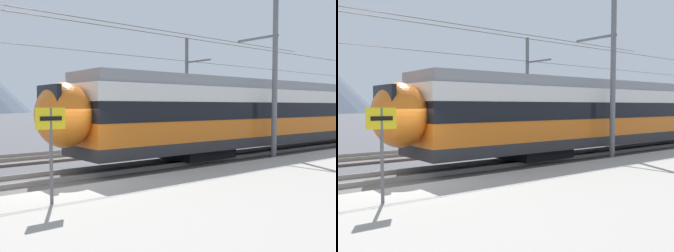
{
  "view_description": "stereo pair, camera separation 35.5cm",
  "coord_description": "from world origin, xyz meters",
  "views": [
    {
      "loc": [
        -4.84,
        -11.07,
        2.6
      ],
      "look_at": [
        6.67,
        2.97,
        1.63
      ],
      "focal_mm": 40.77,
      "sensor_mm": 36.0,
      "label": 1
    },
    {
      "loc": [
        -4.56,
        -11.3,
        2.6
      ],
      "look_at": [
        6.67,
        2.97,
        1.63
      ],
      "focal_mm": 40.77,
      "sensor_mm": 36.0,
      "label": 2
    }
  ],
  "objects": [
    {
      "name": "train_near_platform",
      "position": [
        15.62,
        1.28,
        2.23
      ],
      "size": [
        31.46,
        2.91,
        4.27
      ],
      "color": "#2D2D30",
      "rests_on": "track_near"
    },
    {
      "name": "ground_plane",
      "position": [
        0.0,
        0.0,
        0.0
      ],
      "size": [
        400.0,
        400.0,
        0.0
      ],
      "primitive_type": "plane",
      "color": "#4C4C51"
    },
    {
      "name": "platform_slab",
      "position": [
        0.0,
        -5.24,
        0.16
      ],
      "size": [
        120.0,
        8.36,
        0.32
      ],
      "primitive_type": "cube",
      "color": "#A39E93",
      "rests_on": "ground"
    },
    {
      "name": "catenary_mast_far_side",
      "position": [
        13.59,
        9.1,
        3.91
      ],
      "size": [
        44.33,
        2.52,
        7.42
      ],
      "color": "slate",
      "rests_on": "ground"
    },
    {
      "name": "track_near",
      "position": [
        0.0,
        1.28,
        0.07
      ],
      "size": [
        120.0,
        3.0,
        0.28
      ],
      "color": "#5B5651",
      "rests_on": "ground"
    },
    {
      "name": "train_far_track",
      "position": [
        28.58,
        7.06,
        2.22
      ],
      "size": [
        24.25,
        2.99,
        4.27
      ],
      "color": "#2D2D30",
      "rests_on": "track_far"
    },
    {
      "name": "catenary_mast_mid",
      "position": [
        9.93,
        -0.57,
        4.15
      ],
      "size": [
        44.33,
        2.3,
        8.0
      ],
      "color": "slate",
      "rests_on": "ground"
    },
    {
      "name": "platform_sign",
      "position": [
        -1.37,
        -2.58,
        1.96
      ],
      "size": [
        0.7,
        0.08,
        2.24
      ],
      "color": "#59595B",
      "rests_on": "platform_slab"
    }
  ]
}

